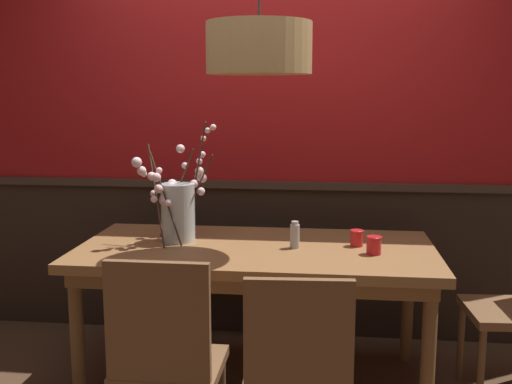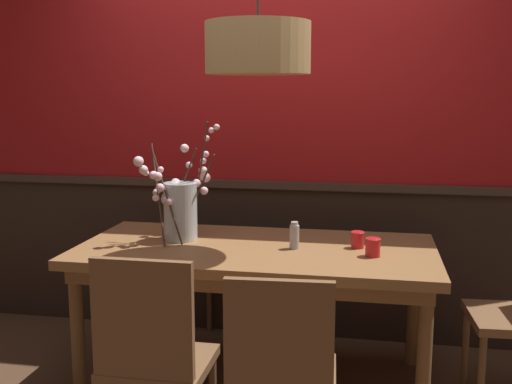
{
  "view_description": "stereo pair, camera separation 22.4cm",
  "coord_description": "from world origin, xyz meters",
  "px_view_note": "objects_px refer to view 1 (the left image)",
  "views": [
    {
      "loc": [
        0.37,
        -3.17,
        1.6
      ],
      "look_at": [
        0.0,
        0.0,
        1.07
      ],
      "focal_mm": 42.86,
      "sensor_mm": 36.0,
      "label": 1
    },
    {
      "loc": [
        0.59,
        -3.14,
        1.6
      ],
      "look_at": [
        0.0,
        0.0,
        1.07
      ],
      "focal_mm": 42.86,
      "sensor_mm": 36.0,
      "label": 2
    }
  ],
  "objects_px": {
    "chair_near_side_right": "(298,369)",
    "condiment_bottle": "(295,235)",
    "vase_with_blossoms": "(178,209)",
    "pendant_lamp": "(259,48)",
    "candle_holder_nearer_center": "(357,238)",
    "dining_table": "(256,261)",
    "chair_far_side_left": "(235,250)",
    "chair_near_side_left": "(166,355)",
    "candle_holder_nearer_edge": "(374,245)"
  },
  "relations": [
    {
      "from": "dining_table",
      "to": "chair_far_side_left",
      "type": "distance_m",
      "value": 0.93
    },
    {
      "from": "dining_table",
      "to": "condiment_bottle",
      "type": "distance_m",
      "value": 0.26
    },
    {
      "from": "chair_far_side_left",
      "to": "pendant_lamp",
      "type": "bearing_deg",
      "value": -73.93
    },
    {
      "from": "pendant_lamp",
      "to": "condiment_bottle",
      "type": "bearing_deg",
      "value": 19.01
    },
    {
      "from": "vase_with_blossoms",
      "to": "pendant_lamp",
      "type": "xyz_separation_m",
      "value": [
        0.47,
        -0.15,
        0.86
      ]
    },
    {
      "from": "chair_far_side_left",
      "to": "candle_holder_nearer_center",
      "type": "distance_m",
      "value": 1.17
    },
    {
      "from": "vase_with_blossoms",
      "to": "candle_holder_nearer_edge",
      "type": "height_order",
      "value": "vase_with_blossoms"
    },
    {
      "from": "chair_near_side_left",
      "to": "pendant_lamp",
      "type": "xyz_separation_m",
      "value": [
        0.3,
        0.8,
        1.28
      ]
    },
    {
      "from": "chair_far_side_left",
      "to": "candle_holder_nearer_edge",
      "type": "bearing_deg",
      "value": -48.15
    },
    {
      "from": "pendant_lamp",
      "to": "vase_with_blossoms",
      "type": "bearing_deg",
      "value": 162.46
    },
    {
      "from": "candle_holder_nearer_center",
      "to": "condiment_bottle",
      "type": "xyz_separation_m",
      "value": [
        -0.33,
        -0.08,
        0.02
      ]
    },
    {
      "from": "chair_near_side_left",
      "to": "chair_far_side_left",
      "type": "bearing_deg",
      "value": 89.26
    },
    {
      "from": "chair_far_side_left",
      "to": "condiment_bottle",
      "type": "height_order",
      "value": "chair_far_side_left"
    },
    {
      "from": "dining_table",
      "to": "vase_with_blossoms",
      "type": "distance_m",
      "value": 0.52
    },
    {
      "from": "vase_with_blossoms",
      "to": "candle_holder_nearer_center",
      "type": "bearing_deg",
      "value": -0.41
    },
    {
      "from": "chair_near_side_right",
      "to": "chair_far_side_left",
      "type": "relative_size",
      "value": 1.0
    },
    {
      "from": "candle_holder_nearer_center",
      "to": "pendant_lamp",
      "type": "height_order",
      "value": "pendant_lamp"
    },
    {
      "from": "candle_holder_nearer_center",
      "to": "condiment_bottle",
      "type": "distance_m",
      "value": 0.34
    },
    {
      "from": "chair_near_side_left",
      "to": "candle_holder_nearer_center",
      "type": "xyz_separation_m",
      "value": [
        0.81,
        0.94,
        0.29
      ]
    },
    {
      "from": "chair_far_side_left",
      "to": "vase_with_blossoms",
      "type": "xyz_separation_m",
      "value": [
        -0.2,
        -0.8,
        0.43
      ]
    },
    {
      "from": "candle_holder_nearer_edge",
      "to": "vase_with_blossoms",
      "type": "bearing_deg",
      "value": 171.13
    },
    {
      "from": "chair_far_side_left",
      "to": "pendant_lamp",
      "type": "distance_m",
      "value": 1.63
    },
    {
      "from": "chair_near_side_right",
      "to": "candle_holder_nearer_edge",
      "type": "relative_size",
      "value": 9.7
    },
    {
      "from": "dining_table",
      "to": "candle_holder_nearer_edge",
      "type": "distance_m",
      "value": 0.64
    },
    {
      "from": "candle_holder_nearer_edge",
      "to": "condiment_bottle",
      "type": "relative_size",
      "value": 0.65
    },
    {
      "from": "pendant_lamp",
      "to": "chair_near_side_right",
      "type": "bearing_deg",
      "value": -73.47
    },
    {
      "from": "vase_with_blossoms",
      "to": "dining_table",
      "type": "bearing_deg",
      "value": -9.41
    },
    {
      "from": "chair_near_side_left",
      "to": "pendant_lamp",
      "type": "relative_size",
      "value": 0.74
    },
    {
      "from": "dining_table",
      "to": "candle_holder_nearer_center",
      "type": "distance_m",
      "value": 0.56
    },
    {
      "from": "candle_holder_nearer_center",
      "to": "pendant_lamp",
      "type": "distance_m",
      "value": 1.13
    },
    {
      "from": "chair_near_side_right",
      "to": "pendant_lamp",
      "type": "bearing_deg",
      "value": 106.53
    },
    {
      "from": "dining_table",
      "to": "chair_far_side_left",
      "type": "relative_size",
      "value": 2.08
    },
    {
      "from": "chair_near_side_left",
      "to": "candle_holder_nearer_edge",
      "type": "height_order",
      "value": "chair_near_side_left"
    },
    {
      "from": "chair_near_side_right",
      "to": "condiment_bottle",
      "type": "bearing_deg",
      "value": 94.0
    },
    {
      "from": "pendant_lamp",
      "to": "chair_near_side_left",
      "type": "bearing_deg",
      "value": -110.44
    },
    {
      "from": "chair_near_side_right",
      "to": "pendant_lamp",
      "type": "xyz_separation_m",
      "value": [
        -0.25,
        0.84,
        1.3
      ]
    },
    {
      "from": "chair_far_side_left",
      "to": "candle_holder_nearer_edge",
      "type": "height_order",
      "value": "chair_far_side_left"
    },
    {
      "from": "vase_with_blossoms",
      "to": "condiment_bottle",
      "type": "relative_size",
      "value": 4.56
    },
    {
      "from": "candle_holder_nearer_edge",
      "to": "pendant_lamp",
      "type": "bearing_deg",
      "value": 178.31
    },
    {
      "from": "dining_table",
      "to": "candle_holder_nearer_edge",
      "type": "bearing_deg",
      "value": -8.47
    },
    {
      "from": "dining_table",
      "to": "candle_holder_nearer_edge",
      "type": "height_order",
      "value": "candle_holder_nearer_edge"
    },
    {
      "from": "vase_with_blossoms",
      "to": "pendant_lamp",
      "type": "bearing_deg",
      "value": -17.54
    },
    {
      "from": "candle_holder_nearer_edge",
      "to": "chair_far_side_left",
      "type": "bearing_deg",
      "value": 131.85
    },
    {
      "from": "vase_with_blossoms",
      "to": "condiment_bottle",
      "type": "height_order",
      "value": "vase_with_blossoms"
    },
    {
      "from": "chair_near_side_left",
      "to": "condiment_bottle",
      "type": "bearing_deg",
      "value": 60.73
    },
    {
      "from": "chair_near_side_left",
      "to": "condiment_bottle",
      "type": "height_order",
      "value": "chair_near_side_left"
    },
    {
      "from": "candle_holder_nearer_center",
      "to": "pendant_lamp",
      "type": "xyz_separation_m",
      "value": [
        -0.51,
        -0.14,
        0.99
      ]
    },
    {
      "from": "chair_near_side_right",
      "to": "vase_with_blossoms",
      "type": "height_order",
      "value": "vase_with_blossoms"
    },
    {
      "from": "chair_near_side_right",
      "to": "vase_with_blossoms",
      "type": "bearing_deg",
      "value": 126.09
    },
    {
      "from": "candle_holder_nearer_center",
      "to": "candle_holder_nearer_edge",
      "type": "relative_size",
      "value": 0.94
    }
  ]
}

